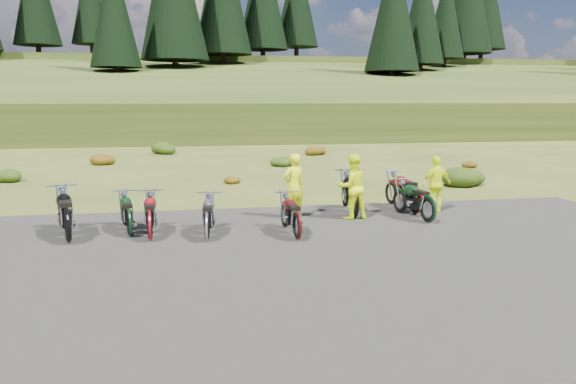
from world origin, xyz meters
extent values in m
plane|color=#374A18|center=(0.00, 0.00, 0.00)|extent=(300.00, 300.00, 0.00)
cube|color=black|center=(0.00, -2.00, 0.00)|extent=(20.00, 12.00, 0.04)
cube|color=#2A3D14|center=(0.00, 110.00, 0.00)|extent=(300.00, 90.00, 9.17)
cylinder|color=black|center=(-21.00, 69.00, 9.48)|extent=(0.70, 0.70, 2.20)
cylinder|color=black|center=(-15.00, 75.00, 10.27)|extent=(0.70, 0.70, 2.20)
cylinder|color=black|center=(-9.00, 50.00, 5.69)|extent=(0.70, 0.70, 2.20)
cone|color=black|center=(-9.00, 50.00, 12.59)|extent=(5.28, 5.28, 12.00)
cylinder|color=black|center=(-3.00, 56.00, 6.88)|extent=(0.70, 0.70, 2.20)
cylinder|color=black|center=(3.00, 62.00, 8.08)|extent=(0.70, 0.70, 2.20)
cylinder|color=black|center=(9.00, 68.00, 9.28)|extent=(0.70, 0.70, 2.20)
cylinder|color=black|center=(15.00, 74.00, 10.27)|extent=(0.70, 0.70, 2.20)
cylinder|color=black|center=(21.00, 49.00, 5.49)|extent=(0.70, 0.70, 2.20)
cone|color=black|center=(21.00, 49.00, 13.39)|extent=(6.16, 6.16, 14.00)
cylinder|color=black|center=(27.00, 55.00, 6.68)|extent=(0.70, 0.70, 2.20)
cone|color=black|center=(27.00, 55.00, 14.08)|extent=(5.72, 5.72, 13.00)
cylinder|color=black|center=(33.00, 61.00, 7.88)|extent=(0.70, 0.70, 2.20)
cone|color=black|center=(33.00, 61.00, 14.78)|extent=(5.28, 5.28, 12.00)
cylinder|color=black|center=(39.00, 67.00, 9.08)|extent=(0.70, 0.70, 2.20)
cylinder|color=black|center=(45.00, 73.00, 10.27)|extent=(0.70, 0.70, 2.20)
ellipsoid|color=#23370D|center=(-9.10, 11.30, 0.31)|extent=(1.03, 1.03, 0.61)
ellipsoid|color=#67380C|center=(-6.20, 16.60, 0.38)|extent=(1.30, 1.30, 0.77)
ellipsoid|color=#23370D|center=(-3.30, 21.90, 0.46)|extent=(1.56, 1.56, 0.92)
ellipsoid|color=#67380C|center=(-0.40, 9.20, 0.23)|extent=(0.77, 0.77, 0.45)
ellipsoid|color=#23370D|center=(2.50, 14.50, 0.31)|extent=(1.03, 1.03, 0.61)
ellipsoid|color=#67380C|center=(5.40, 19.80, 0.38)|extent=(1.30, 1.30, 0.77)
ellipsoid|color=#23370D|center=(8.30, 7.10, 0.46)|extent=(1.56, 1.56, 0.92)
ellipsoid|color=#67380C|center=(11.20, 12.40, 0.23)|extent=(0.77, 0.77, 0.45)
imported|color=#DAEF0C|center=(0.80, 2.35, 0.88)|extent=(0.76, 0.64, 1.76)
imported|color=#DAEF0C|center=(2.32, 1.95, 0.88)|extent=(0.94, 0.78, 1.76)
imported|color=#DAEF0C|center=(4.98, 2.46, 0.81)|extent=(1.00, 0.56, 1.61)
camera|label=1|loc=(-2.06, -12.43, 3.22)|focal=35.00mm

